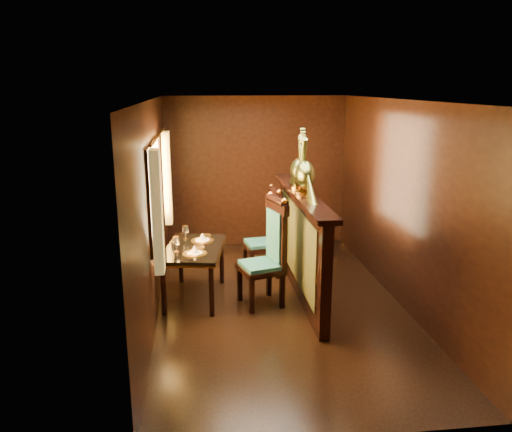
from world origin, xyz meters
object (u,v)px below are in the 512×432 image
object	(u,v)px
chair_right	(269,230)
peacock_left	(305,162)
dining_table	(194,252)
peacock_right	(300,160)
chair_left	(270,248)

from	to	relation	value
chair_right	peacock_left	xyz separation A→B (m)	(0.31, -0.84, 1.08)
chair_right	peacock_left	world-z (taller)	peacock_left
dining_table	peacock_right	size ratio (longest dim) A/B	1.67
dining_table	chair_right	bearing A→B (deg)	43.21
chair_right	peacock_right	bearing A→B (deg)	-66.67
chair_left	peacock_right	size ratio (longest dim) A/B	1.83
chair_right	chair_left	bearing A→B (deg)	-106.06
chair_right	peacock_right	xyz separation A→B (m)	(0.31, -0.50, 1.07)
dining_table	chair_left	size ratio (longest dim) A/B	0.92
peacock_right	dining_table	bearing A→B (deg)	-171.37
dining_table	peacock_left	world-z (taller)	peacock_left
chair_left	dining_table	bearing A→B (deg)	148.98
peacock_right	chair_right	bearing A→B (deg)	121.85
chair_right	dining_table	bearing A→B (deg)	-154.89
dining_table	peacock_left	size ratio (longest dim) A/B	1.60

